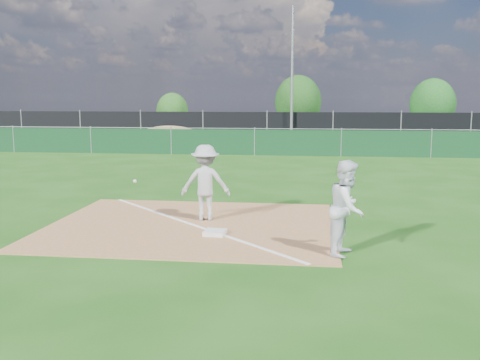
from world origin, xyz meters
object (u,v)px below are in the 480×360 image
(tree_left, at_px, (172,111))
(tree_right, at_px, (433,104))
(car_right, at_px, (319,128))
(first_base, at_px, (215,232))
(car_mid, at_px, (252,126))
(light_pole, at_px, (292,75))
(runner, at_px, (347,208))
(tree_mid, at_px, (298,102))
(play_at_first, at_px, (205,183))
(car_left, at_px, (162,125))

(tree_left, relative_size, tree_right, 0.73)
(tree_left, bearing_deg, car_right, -29.58)
(first_base, xyz_separation_m, car_mid, (-1.96, 26.62, 0.69))
(tree_left, distance_m, tree_right, 20.91)
(light_pole, height_order, runner, light_pole)
(car_mid, height_order, tree_left, tree_left)
(car_right, bearing_deg, tree_mid, 27.87)
(car_right, bearing_deg, runner, -163.53)
(play_at_first, distance_m, car_right, 25.41)
(light_pole, relative_size, car_right, 1.81)
(first_base, relative_size, tree_left, 0.13)
(first_base, xyz_separation_m, tree_left, (-9.22, 33.21, 1.51))
(tree_left, relative_size, tree_mid, 0.68)
(car_left, relative_size, tree_mid, 0.92)
(tree_left, bearing_deg, tree_mid, 7.61)
(tree_right, bearing_deg, tree_left, -177.60)
(tree_left, distance_m, tree_mid, 10.40)
(first_base, bearing_deg, play_at_first, 108.41)
(car_right, distance_m, tree_right, 11.90)
(runner, bearing_deg, car_mid, 26.88)
(light_pole, bearing_deg, play_at_first, -93.48)
(car_right, bearing_deg, first_base, -168.89)
(runner, bearing_deg, car_left, 38.94)
(runner, xyz_separation_m, tree_right, (9.19, 35.07, 1.32))
(car_mid, xyz_separation_m, car_right, (4.60, -0.14, -0.11))
(first_base, height_order, tree_left, tree_left)
(light_pole, distance_m, car_right, 5.52)
(car_left, distance_m, car_right, 11.23)
(car_mid, distance_m, car_right, 4.61)
(play_at_first, xyz_separation_m, tree_left, (-8.80, 31.95, 0.72))
(play_at_first, distance_m, car_mid, 25.40)
(light_pole, bearing_deg, tree_left, 133.19)
(car_left, bearing_deg, tree_mid, -69.13)
(light_pole, bearing_deg, tree_right, 47.11)
(car_mid, bearing_deg, runner, -151.79)
(first_base, distance_m, tree_mid, 34.68)
(tree_left, xyz_separation_m, tree_mid, (10.28, 1.37, 0.74))
(car_left, relative_size, tree_left, 1.34)
(first_base, xyz_separation_m, play_at_first, (-0.42, 1.26, 0.79))
(tree_right, bearing_deg, car_left, -161.79)
(tree_right, bearing_deg, light_pole, -132.89)
(first_base, distance_m, tree_right, 36.09)
(light_pole, xyz_separation_m, runner, (1.61, -23.44, -3.17))
(car_right, bearing_deg, tree_right, -33.03)
(car_left, height_order, tree_mid, tree_mid)
(runner, height_order, tree_mid, tree_mid)
(first_base, height_order, car_mid, car_mid)
(first_base, height_order, tree_mid, tree_mid)
(first_base, height_order, tree_right, tree_right)
(runner, relative_size, tree_mid, 0.37)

